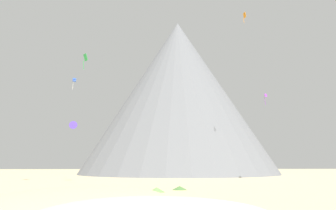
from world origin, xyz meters
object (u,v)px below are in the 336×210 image
(bush_far_left, at_px, (180,188))
(kite_orange_high, at_px, (245,16))
(bush_low_patch, at_px, (157,190))
(rock_massif, at_px, (174,104))
(kite_indigo_low, at_px, (73,125))
(kite_green_mid, at_px, (85,58))
(bush_near_left, at_px, (224,208))
(kite_blue_mid, at_px, (74,80))
(bush_near_right, at_px, (66,190))
(kite_violet_mid, at_px, (266,97))

(bush_far_left, xyz_separation_m, kite_orange_high, (19.89, 30.22, 40.59))
(bush_low_patch, xyz_separation_m, kite_orange_high, (23.24, 34.02, 40.54))
(bush_far_left, height_order, rock_massif, rock_massif)
(kite_indigo_low, xyz_separation_m, kite_orange_high, (40.09, 7.48, 29.22))
(kite_green_mid, bearing_deg, bush_far_left, 70.45)
(bush_near_left, height_order, kite_blue_mid, kite_blue_mid)
(bush_near_right, height_order, bush_low_patch, bush_near_right)
(kite_green_mid, bearing_deg, kite_indigo_low, -159.74)
(bush_low_patch, relative_size, bush_far_left, 1.03)
(bush_near_left, distance_m, rock_massif, 98.24)
(bush_far_left, distance_m, kite_violet_mid, 40.97)
(bush_near_left, xyz_separation_m, kite_indigo_low, (-21.53, 44.46, 11.37))
(bush_near_left, bearing_deg, kite_violet_mid, 65.99)
(rock_massif, xyz_separation_m, kite_orange_high, (14.59, -42.96, 15.46))
(bush_near_left, xyz_separation_m, kite_orange_high, (18.56, 51.94, 40.58))
(kite_violet_mid, bearing_deg, kite_green_mid, -132.71)
(kite_blue_mid, bearing_deg, kite_violet_mid, 159.87)
(rock_massif, height_order, kite_blue_mid, rock_massif)
(kite_green_mid, xyz_separation_m, kite_blue_mid, (-7.38, 25.90, 2.66))
(bush_near_left, bearing_deg, kite_green_mid, 120.46)
(bush_near_right, height_order, kite_indigo_low, kite_indigo_low)
(kite_orange_high, xyz_separation_m, kite_blue_mid, (-42.45, 2.04, -17.11))
(kite_violet_mid, bearing_deg, kite_orange_high, 163.17)
(bush_near_right, relative_size, bush_low_patch, 1.22)
(bush_far_left, bearing_deg, kite_indigo_low, 131.61)
(kite_violet_mid, height_order, kite_blue_mid, kite_blue_mid)
(bush_far_left, distance_m, bush_near_left, 21.75)
(kite_indigo_low, distance_m, kite_violet_mid, 44.52)
(kite_green_mid, bearing_deg, bush_near_right, 4.58)
(bush_near_left, relative_size, rock_massif, 0.02)
(bush_low_patch, xyz_separation_m, rock_massif, (8.65, 76.97, 25.08))
(bush_near_right, xyz_separation_m, bush_low_patch, (11.59, 0.02, -0.07))
(bush_low_patch, bearing_deg, kite_indigo_low, 122.41)
(kite_violet_mid, bearing_deg, rock_massif, 129.96)
(bush_far_left, bearing_deg, bush_near_right, -165.68)
(bush_near_right, distance_m, kite_violet_mid, 53.12)
(bush_low_patch, relative_size, kite_orange_high, 0.72)
(kite_blue_mid, bearing_deg, kite_indigo_low, 89.36)
(kite_green_mid, relative_size, kite_blue_mid, 0.94)
(bush_near_right, relative_size, kite_indigo_low, 1.50)
(kite_indigo_low, relative_size, kite_green_mid, 0.66)
(kite_orange_high, height_order, kite_blue_mid, kite_orange_high)
(kite_indigo_low, bearing_deg, bush_near_right, 91.89)
(kite_violet_mid, bearing_deg, bush_low_patch, -112.00)
(bush_low_patch, distance_m, kite_violet_mid, 45.50)
(bush_near_left, bearing_deg, bush_low_patch, 104.64)
(bush_near_left, height_order, kite_green_mid, kite_green_mid)
(bush_far_left, relative_size, kite_blue_mid, 0.74)
(kite_green_mid, xyz_separation_m, kite_orange_high, (35.07, 23.85, 19.77))
(bush_near_left, xyz_separation_m, kite_blue_mid, (-23.89, 53.98, 23.48))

